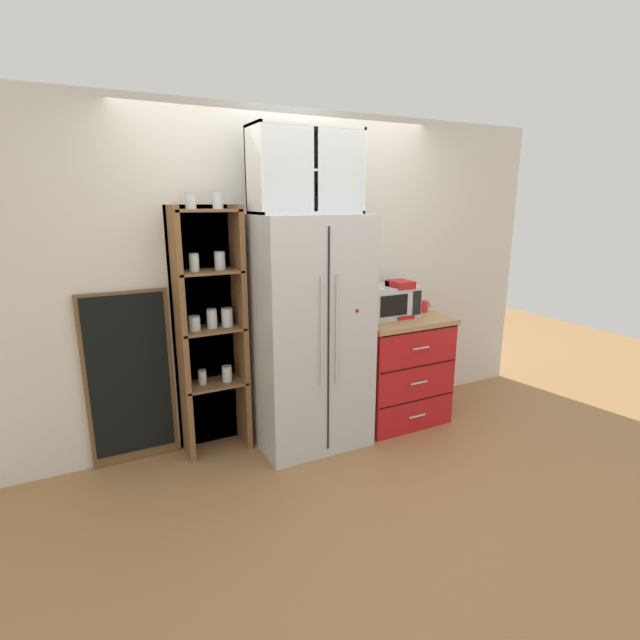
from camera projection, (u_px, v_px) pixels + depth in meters
ground_plane at (311, 440)px, 3.87m from camera, size 10.64×10.64×0.00m
wall_back_cream at (288, 276)px, 3.91m from camera, size 4.95×0.10×2.55m
refrigerator at (308, 333)px, 3.68m from camera, size 0.83×0.67×1.78m
pantry_shelf_column at (210, 326)px, 3.57m from camera, size 0.52×0.31×1.94m
counter_cabinet at (396, 368)px, 4.17m from camera, size 0.80×0.66×0.92m
microwave at (389, 301)px, 4.04m from camera, size 0.44×0.33×0.26m
coffee_maker at (398, 298)px, 4.02m from camera, size 0.17×0.20×0.31m
mug_red at (423, 306)px, 4.23m from camera, size 0.12×0.09×0.10m
bottle_clear at (401, 304)px, 3.99m from camera, size 0.06×0.06×0.27m
bottle_amber at (366, 307)px, 3.83m from camera, size 0.07×0.07×0.29m
upper_cabinet at (305, 171)px, 3.43m from camera, size 0.80×0.32×0.59m
chalkboard_menu at (130, 378)px, 3.43m from camera, size 0.60×0.04×1.27m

